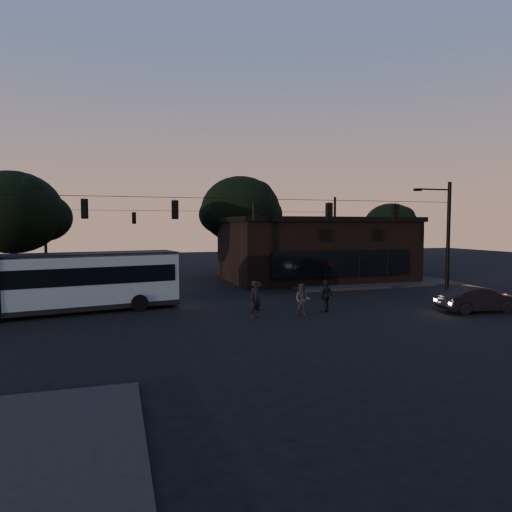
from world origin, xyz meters
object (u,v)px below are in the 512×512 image
object	(u,v)px
bus	(70,280)
pedestrian_d	(258,296)
pedestrian_b	(302,300)
car	(479,299)
building	(314,249)
pedestrian_c	(326,296)
pedestrian_a	(256,299)

from	to	relation	value
bus	pedestrian_d	distance (m)	10.22
bus	pedestrian_b	bearing A→B (deg)	-31.23
car	pedestrian_b	bearing A→B (deg)	83.80
car	building	bearing A→B (deg)	13.13
building	pedestrian_b	xyz separation A→B (m)	(-7.26, -14.58, -1.87)
car	pedestrian_d	xyz separation A→B (m)	(-11.29, 4.20, 0.08)
bus	pedestrian_c	distance (m)	13.85
pedestrian_b	pedestrian_a	bearing A→B (deg)	-146.69
building	pedestrian_c	world-z (taller)	building
pedestrian_a	pedestrian_c	world-z (taller)	pedestrian_a
bus	car	xyz separation A→B (m)	(21.23, -6.35, -1.10)
building	pedestrian_b	bearing A→B (deg)	-116.49
pedestrian_c	pedestrian_d	size ratio (longest dim) A/B	1.12
building	car	size ratio (longest dim) A/B	3.58
pedestrian_b	building	bearing A→B (deg)	102.33
car	pedestrian_c	size ratio (longest dim) A/B	2.45
pedestrian_a	pedestrian_d	world-z (taller)	pedestrian_a
building	car	xyz separation A→B (m)	(2.30, -16.51, -2.00)
building	pedestrian_c	size ratio (longest dim) A/B	8.75
bus	pedestrian_a	distance (m)	10.12
bus	pedestrian_c	bearing A→B (deg)	-26.86
pedestrian_c	bus	bearing A→B (deg)	-42.41
building	pedestrian_d	distance (m)	15.36
pedestrian_b	pedestrian_c	xyz separation A→B (m)	(1.59, 0.52, 0.04)
pedestrian_a	pedestrian_c	xyz separation A→B (m)	(4.08, 0.28, -0.07)
car	pedestrian_c	world-z (taller)	pedestrian_c
pedestrian_c	pedestrian_d	bearing A→B (deg)	-53.84
pedestrian_a	pedestrian_c	size ratio (longest dim) A/B	1.07
bus	building	bearing A→B (deg)	17.73
pedestrian_a	pedestrian_d	distance (m)	2.18
car	bus	bearing A→B (deg)	78.55
bus	pedestrian_b	distance (m)	12.51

